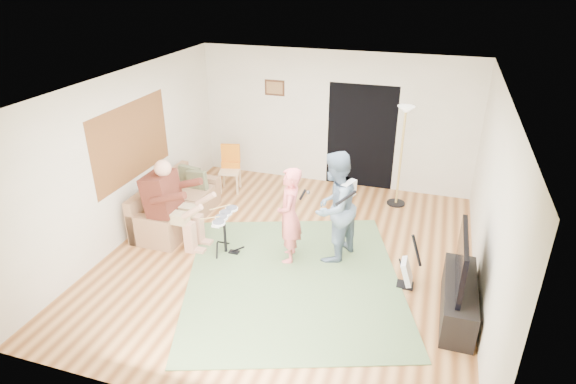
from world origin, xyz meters
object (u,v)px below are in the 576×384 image
object	(u,v)px
sofa	(174,209)
singer	(289,216)
guitarist	(334,207)
torchiere_lamp	(403,139)
drum_kit	(225,236)
guitar_spare	(407,272)
dining_chair	(231,175)
television	(462,260)
tv_cabinet	(458,299)

from	to	relation	value
sofa	singer	distance (m)	2.42
guitarist	torchiere_lamp	bearing A→B (deg)	-179.83
sofa	singer	xyz separation A→B (m)	(2.31, -0.52, 0.51)
guitarist	torchiere_lamp	distance (m)	2.32
sofa	singer	size ratio (longest dim) A/B	1.25
drum_kit	guitar_spare	xyz separation A→B (m)	(2.82, -0.04, -0.06)
dining_chair	television	distance (m)	5.08
television	guitarist	bearing A→B (deg)	154.41
guitar_spare	drum_kit	bearing A→B (deg)	179.19
guitarist	dining_chair	distance (m)	3.11
drum_kit	singer	distance (m)	1.13
guitarist	torchiere_lamp	size ratio (longest dim) A/B	0.91
television	guitar_spare	bearing A→B (deg)	145.52
sofa	tv_cabinet	bearing A→B (deg)	-13.24
singer	television	world-z (taller)	singer
torchiere_lamp	guitar_spare	bearing A→B (deg)	-80.81
guitar_spare	tv_cabinet	world-z (taller)	guitar_spare
tv_cabinet	television	size ratio (longest dim) A/B	1.23
tv_cabinet	guitar_spare	bearing A→B (deg)	147.52
sofa	dining_chair	size ratio (longest dim) A/B	2.05
drum_kit	tv_cabinet	distance (m)	3.53
tv_cabinet	dining_chair	bearing A→B (deg)	148.71
guitarist	dining_chair	xyz separation A→B (m)	(-2.50, 1.78, -0.54)
guitar_spare	tv_cabinet	xyz separation A→B (m)	(0.68, -0.44, 0.01)
television	dining_chair	bearing A→B (deg)	148.42
drum_kit	dining_chair	distance (m)	2.33
guitarist	tv_cabinet	xyz separation A→B (m)	(1.86, -0.87, -0.62)
drum_kit	tv_cabinet	bearing A→B (deg)	-7.74
drum_kit	guitarist	bearing A→B (deg)	13.42
dining_chair	guitarist	bearing A→B (deg)	-48.80
sofa	dining_chair	xyz separation A→B (m)	(0.43, 1.52, 0.07)
singer	torchiere_lamp	bearing A→B (deg)	137.81
sofa	guitarist	size ratio (longest dim) A/B	1.09
guitar_spare	torchiere_lamp	distance (m)	2.83
torchiere_lamp	sofa	bearing A→B (deg)	-152.78
television	torchiere_lamp	bearing A→B (deg)	109.21
torchiere_lamp	singer	bearing A→B (deg)	-119.68
drum_kit	singer	size ratio (longest dim) A/B	0.46
television	tv_cabinet	bearing A→B (deg)	0.00
tv_cabinet	sofa	bearing A→B (deg)	166.76
tv_cabinet	television	bearing A→B (deg)	180.00
sofa	television	xyz separation A→B (m)	(4.73, -1.13, 0.59)
singer	guitar_spare	world-z (taller)	singer
tv_cabinet	television	world-z (taller)	television
sofa	drum_kit	bearing A→B (deg)	-26.84
guitarist	torchiere_lamp	xyz separation A→B (m)	(0.76, 2.15, 0.44)
guitarist	television	distance (m)	2.01
guitar_spare	dining_chair	xyz separation A→B (m)	(-3.67, 2.21, 0.09)
guitarist	singer	bearing A→B (deg)	-47.52
sofa	television	size ratio (longest dim) A/B	1.67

